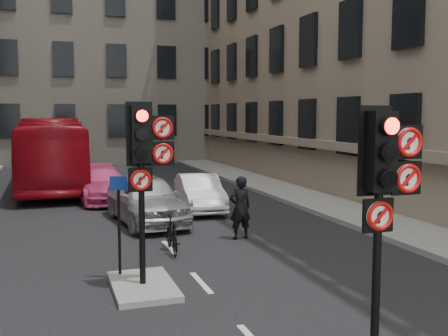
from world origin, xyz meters
TOP-DOWN VIEW (x-y plane):
  - pavement_right at (7.20, 12.00)m, footprint 3.00×50.00m
  - centre_island at (-1.20, 5.00)m, footprint 1.20×2.00m
  - building_far at (0.00, 38.00)m, footprint 30.00×14.00m
  - signal_near at (1.49, 0.99)m, footprint 0.91×0.40m
  - signal_far at (-1.11, 4.99)m, footprint 0.91×0.40m
  - car_silver at (-0.02, 11.29)m, footprint 2.30×4.74m
  - car_white at (2.20, 12.88)m, footprint 1.74×4.00m
  - car_pink at (-0.94, 16.12)m, footprint 2.19×4.76m
  - bus_red at (-2.80, 20.75)m, footprint 2.74×11.68m
  - motorcycle at (-0.02, 7.56)m, footprint 0.52×1.52m
  - motorcyclist at (2.08, 8.31)m, footprint 0.67×0.47m
  - info_sign at (-1.55, 5.73)m, footprint 0.35×0.15m

SIDE VIEW (x-z plane):
  - centre_island at x=-1.20m, z-range 0.00..0.12m
  - pavement_right at x=7.20m, z-range 0.00..0.16m
  - motorcycle at x=-0.02m, z-range 0.00..0.90m
  - car_white at x=2.20m, z-range 0.00..1.28m
  - car_pink at x=-0.94m, z-range 0.00..1.35m
  - car_silver at x=-0.02m, z-range 0.00..1.56m
  - motorcyclist at x=2.08m, z-range 0.00..1.76m
  - info_sign at x=-1.55m, z-range 0.42..2.49m
  - bus_red at x=-2.80m, z-range 0.00..3.25m
  - signal_near at x=1.49m, z-range 0.79..4.37m
  - signal_far at x=-1.11m, z-range 0.91..4.49m
  - building_far at x=0.00m, z-range 0.00..20.00m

